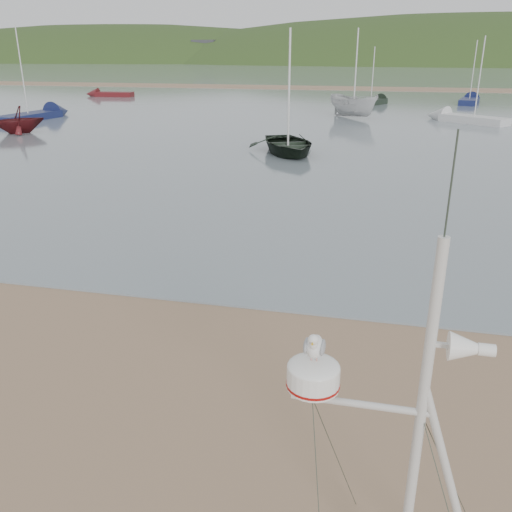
% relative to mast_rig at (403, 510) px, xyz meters
% --- Properties ---
extents(ground, '(560.00, 560.00, 0.00)m').
position_rel_mast_rig_xyz_m(ground, '(-4.23, 1.66, -1.07)').
color(ground, '#83654B').
rests_on(ground, ground).
extents(water, '(560.00, 256.00, 0.04)m').
position_rel_mast_rig_xyz_m(water, '(-4.23, 133.66, -1.05)').
color(water, slate).
rests_on(water, ground).
extents(sandbar, '(560.00, 7.00, 0.07)m').
position_rel_mast_rig_xyz_m(sandbar, '(-4.23, 71.66, -0.99)').
color(sandbar, '#83654B').
rests_on(sandbar, water).
extents(hill_ridge, '(620.00, 180.00, 80.00)m').
position_rel_mast_rig_xyz_m(hill_ridge, '(14.29, 236.66, -20.77)').
color(hill_ridge, '#243A17').
rests_on(hill_ridge, ground).
extents(far_cottages, '(294.40, 6.30, 8.00)m').
position_rel_mast_rig_xyz_m(far_cottages, '(-1.23, 197.66, 2.93)').
color(far_cottages, silver).
rests_on(far_cottages, ground).
extents(mast_rig, '(1.96, 2.10, 4.43)m').
position_rel_mast_rig_xyz_m(mast_rig, '(0.00, 0.00, 0.00)').
color(mast_rig, silver).
rests_on(mast_rig, ground).
extents(boat_dark, '(3.45, 2.28, 4.69)m').
position_rel_mast_rig_xyz_m(boat_dark, '(-4.98, 22.70, 1.31)').
color(boat_dark, black).
rests_on(boat_dark, water).
extents(boat_red, '(3.07, 3.02, 3.10)m').
position_rel_mast_rig_xyz_m(boat_red, '(-22.47, 26.02, 0.52)').
color(boat_red, '#4F1215').
rests_on(boat_red, water).
extents(boat_white, '(2.53, 2.53, 4.70)m').
position_rel_mast_rig_xyz_m(boat_white, '(-2.76, 38.59, 1.32)').
color(boat_white, silver).
rests_on(boat_white, water).
extents(sailboat_white_near, '(5.81, 5.10, 6.23)m').
position_rel_mast_rig_xyz_m(sailboat_white_near, '(4.47, 38.37, -0.77)').
color(sailboat_white_near, silver).
rests_on(sailboat_white_near, ground).
extents(sailboat_blue_near, '(2.64, 7.33, 7.12)m').
position_rel_mast_rig_xyz_m(sailboat_blue_near, '(-25.56, 33.74, -0.77)').
color(sailboat_blue_near, '#131B45').
rests_on(sailboat_blue_near, ground).
extents(sailboat_dark_mid, '(3.66, 5.50, 5.50)m').
position_rel_mast_rig_xyz_m(sailboat_dark_mid, '(-1.20, 50.57, -0.77)').
color(sailboat_dark_mid, black).
rests_on(sailboat_dark_mid, ground).
extents(sailboat_blue_far, '(2.81, 6.34, 6.15)m').
position_rel_mast_rig_xyz_m(sailboat_blue_far, '(7.61, 53.91, -0.77)').
color(sailboat_blue_far, '#131B45').
rests_on(sailboat_blue_far, ground).
extents(dinghy_red_far, '(5.44, 1.63, 1.31)m').
position_rel_mast_rig_xyz_m(dinghy_red_far, '(-30.65, 52.47, -0.78)').
color(dinghy_red_far, '#4F1215').
rests_on(dinghy_red_far, ground).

